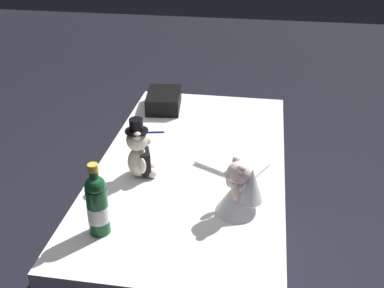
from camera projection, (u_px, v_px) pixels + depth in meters
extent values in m
plane|color=black|center=(192.00, 283.00, 2.64)|extent=(12.00, 12.00, 0.00)
cube|color=silver|center=(192.00, 227.00, 2.45)|extent=(1.65, 0.88, 0.80)
ellipsoid|color=beige|center=(139.00, 162.00, 2.12)|extent=(0.11, 0.10, 0.14)
cube|color=black|center=(145.00, 161.00, 2.12)|extent=(0.10, 0.07, 0.11)
sphere|color=beige|center=(137.00, 140.00, 2.07)|extent=(0.10, 0.10, 0.10)
sphere|color=beige|center=(147.00, 140.00, 2.07)|extent=(0.04, 0.04, 0.04)
sphere|color=beige|center=(137.00, 136.00, 2.02)|extent=(0.04, 0.04, 0.04)
sphere|color=beige|center=(136.00, 129.00, 2.08)|extent=(0.04, 0.04, 0.04)
ellipsoid|color=beige|center=(142.00, 166.00, 2.07)|extent=(0.03, 0.03, 0.08)
ellipsoid|color=beige|center=(140.00, 153.00, 2.17)|extent=(0.03, 0.03, 0.08)
sphere|color=beige|center=(152.00, 173.00, 2.13)|extent=(0.05, 0.05, 0.05)
sphere|color=beige|center=(151.00, 166.00, 2.18)|extent=(0.05, 0.05, 0.05)
cylinder|color=black|center=(137.00, 131.00, 2.04)|extent=(0.10, 0.10, 0.01)
cylinder|color=black|center=(136.00, 125.00, 2.03)|extent=(0.06, 0.06, 0.05)
cone|color=white|center=(237.00, 196.00, 1.88)|extent=(0.18, 0.18, 0.15)
ellipsoid|color=white|center=(238.00, 183.00, 1.85)|extent=(0.08, 0.07, 0.06)
sphere|color=beige|center=(238.00, 172.00, 1.83)|extent=(0.09, 0.09, 0.09)
sphere|color=beige|center=(229.00, 175.00, 1.82)|extent=(0.04, 0.04, 0.04)
sphere|color=beige|center=(237.00, 160.00, 1.84)|extent=(0.03, 0.03, 0.03)
sphere|color=beige|center=(241.00, 169.00, 1.78)|extent=(0.03, 0.03, 0.03)
ellipsoid|color=beige|center=(229.00, 179.00, 1.89)|extent=(0.03, 0.03, 0.08)
ellipsoid|color=beige|center=(236.00, 192.00, 1.81)|extent=(0.03, 0.03, 0.08)
cone|color=white|center=(250.00, 184.00, 1.86)|extent=(0.17, 0.18, 0.15)
cylinder|color=#144A23|center=(98.00, 211.00, 1.76)|extent=(0.08, 0.08, 0.20)
sphere|color=#144A23|center=(95.00, 186.00, 1.70)|extent=(0.08, 0.08, 0.08)
cylinder|color=#144A23|center=(94.00, 175.00, 1.68)|extent=(0.03, 0.03, 0.08)
cylinder|color=gold|center=(93.00, 168.00, 1.66)|extent=(0.04, 0.04, 0.03)
cylinder|color=white|center=(98.00, 213.00, 1.76)|extent=(0.08, 0.08, 0.07)
cylinder|color=navy|center=(151.00, 132.00, 2.52)|extent=(0.04, 0.14, 0.01)
cone|color=silver|center=(138.00, 132.00, 2.51)|extent=(0.01, 0.01, 0.01)
cube|color=black|center=(164.00, 100.00, 2.78)|extent=(0.30, 0.22, 0.10)
cube|color=#B7B7BF|center=(179.00, 102.00, 2.75)|extent=(0.03, 0.01, 0.02)
cube|color=white|center=(232.00, 164.00, 2.22)|extent=(0.31, 0.36, 0.02)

